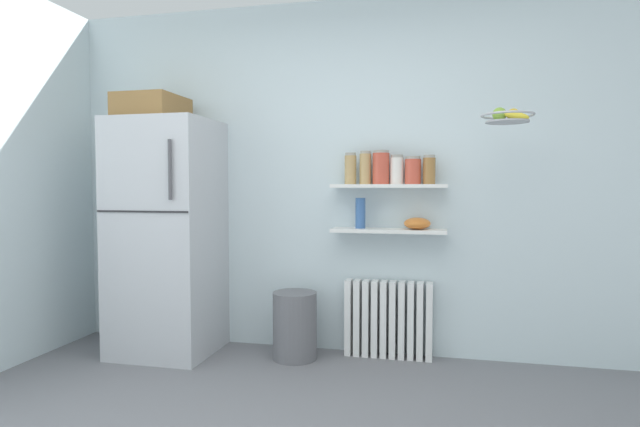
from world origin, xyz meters
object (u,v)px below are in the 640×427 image
Objects in this scene: storage_jar_4 at (413,170)px; hanging_fruit_basket at (507,116)px; storage_jar_0 at (350,169)px; storage_jar_2 at (381,167)px; storage_jar_3 at (397,170)px; storage_jar_1 at (365,168)px; shelf_bowl at (417,223)px; storage_jar_5 at (429,170)px; vase at (360,213)px; radiator at (388,319)px; trash_bin at (295,325)px; refrigerator at (167,232)px.

storage_jar_4 is 0.74m from hanging_fruit_basket.
storage_jar_0 reaches higher than storage_jar_4.
storage_jar_2 is 1.16× the size of storage_jar_3.
storage_jar_1 is 1.28× the size of shelf_bowl.
vase is at bearing 180.00° from storage_jar_5.
storage_jar_2 is 1.23× the size of storage_jar_4.
vase is at bearing 159.97° from hanging_fruit_basket.
storage_jar_0 is at bearing 161.37° from hanging_fruit_basket.
storage_jar_4 is at bearing 0.00° from storage_jar_2.
radiator is at bearing 171.49° from shelf_bowl.
radiator is at bearing 169.81° from storage_jar_4.
storage_jar_3 reaches higher than storage_jar_4.
hanging_fruit_basket is (0.74, -0.37, 1.38)m from radiator.
storage_jar_2 reaches higher than trash_bin.
storage_jar_0 is 0.33m from storage_jar_3.
trash_bin is at bearing -169.03° from storage_jar_4.
vase is at bearing 180.00° from shelf_bowl.
storage_jar_5 is at bearing -6.16° from radiator.
storage_jar_4 reaches higher than vase.
storage_jar_0 is at bearing 180.00° from storage_jar_2.
hanging_fruit_basket reaches higher than storage_jar_0.
radiator is 1.12m from storage_jar_0.
storage_jar_0 is at bearing -173.84° from radiator.
hanging_fruit_basket reaches higher than radiator.
storage_jar_3 is 0.11m from storage_jar_4.
storage_jar_0 is 1.11× the size of storage_jar_5.
storage_jar_5 is at bearing 0.00° from storage_jar_1.
refrigerator is 1.85m from storage_jar_4.
storage_jar_4 is at bearing 6.89° from refrigerator.
radiator is at bearing 28.35° from storage_jar_2.
storage_jar_2 is 0.50× the size of trash_bin.
storage_jar_3 is at bearing 12.66° from trash_bin.
storage_jar_0 reaches higher than radiator.
refrigerator is at bearing 176.86° from hanging_fruit_basket.
storage_jar_5 is 1.09× the size of shelf_bowl.
storage_jar_0 is 1.12m from hanging_fruit_basket.
storage_jar_2 is (-0.06, -0.03, 1.09)m from radiator.
radiator is 1.11m from storage_jar_5.
storage_jar_2 reaches higher than storage_jar_1.
storage_jar_1 is at bearing -0.00° from storage_jar_0.
refrigerator is at bearing -171.34° from vase.
storage_jar_0 reaches higher than shelf_bowl.
storage_jar_0 is 0.56m from storage_jar_5.
shelf_bowl is (0.37, 0.00, -0.39)m from storage_jar_1.
shelf_bowl is 1.13m from trash_bin.
storage_jar_3 is 0.83m from hanging_fruit_basket.
hanging_fruit_basket is (0.47, -0.34, 0.31)m from storage_jar_5.
storage_jar_5 is at bearing -0.00° from storage_jar_3.
shelf_bowl reaches higher than radiator.
storage_jar_2 is at bearing -180.00° from storage_jar_3.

